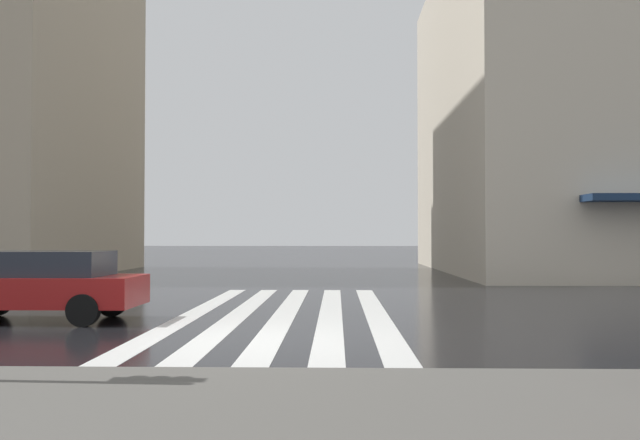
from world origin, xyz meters
TOP-DOWN VIEW (x-y plane):
  - ground_plane at (0.00, 0.00)m, footprint 220.00×220.00m
  - zebra_crossing at (4.00, -0.21)m, footprint 13.00×4.50m
  - car_red at (2.50, 4.65)m, footprint 1.85×4.10m

SIDE VIEW (x-z plane):
  - ground_plane at x=0.00m, z-range 0.00..0.00m
  - zebra_crossing at x=4.00m, z-range 0.00..0.01m
  - car_red at x=2.50m, z-range 0.05..1.46m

